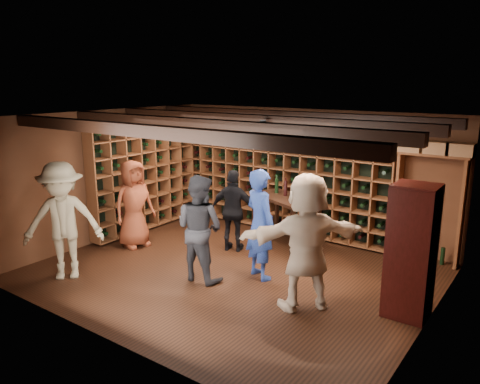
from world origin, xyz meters
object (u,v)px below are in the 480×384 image
Objects in this scene: guest_woman_black at (234,211)px; guest_beige at (306,242)px; man_blue_shirt at (260,224)px; tasting_table at (284,203)px; man_grey_suit at (199,228)px; guest_red_floral at (134,204)px; guest_khaki at (63,221)px; display_cabinet at (411,254)px.

guest_woman_black is 2.43m from guest_beige.
tasting_table is (-0.36, 1.36, -0.02)m from man_blue_shirt.
man_grey_suit is 1.99m from tasting_table.
man_blue_shirt is at bearing 127.56° from guest_woman_black.
guest_red_floral is 0.86× the size of guest_beige.
guest_red_floral is 0.88× the size of guest_khaki.
man_blue_shirt is 1.20× the size of tasting_table.
display_cabinet is 1.01× the size of man_blue_shirt.
man_blue_shirt is at bearing -52.52° from tasting_table.
guest_beige is (-1.20, -0.58, 0.09)m from display_cabinet.
guest_beige reaches higher than guest_red_floral.
tasting_table is at bearing 154.06° from display_cabinet.
man_blue_shirt is 0.92× the size of guest_beige.
guest_beige reaches higher than display_cabinet.
guest_beige is at bearing -178.13° from man_grey_suit.
guest_beige is (1.78, 0.10, 0.11)m from man_grey_suit.
man_blue_shirt reaches higher than tasting_table.
guest_khaki is 3.79m from tasting_table.
guest_red_floral is at bearing -124.06° from tasting_table.
guest_red_floral is (-4.94, -0.25, -0.04)m from display_cabinet.
display_cabinet is at bearing 151.48° from guest_woman_black.
guest_beige is 2.33m from tasting_table.
guest_beige is at bearing -85.03° from guest_red_floral.
display_cabinet is at bearing -25.47° from guest_khaki.
man_blue_shirt is 1.06× the size of guest_red_floral.
guest_woman_black is (-0.31, 1.32, -0.08)m from man_grey_suit.
man_blue_shirt is 0.94m from man_grey_suit.
guest_beige is 1.31× the size of tasting_table.
man_grey_suit is 1.79m from guest_beige.
man_blue_shirt is 1.05× the size of man_grey_suit.
guest_red_floral is (-1.95, 0.44, -0.01)m from man_grey_suit.
guest_woman_black is at bearing 13.08° from guest_khaki.
man_grey_suit is at bearing -78.02° from tasting_table.
display_cabinet is at bearing -168.46° from man_grey_suit.
guest_woman_black is 0.94m from tasting_table.
man_grey_suit is (-0.73, -0.60, -0.04)m from man_blue_shirt.
man_grey_suit is 1.36m from guest_woman_black.
tasting_table is (2.32, 1.52, 0.04)m from guest_red_floral.
tasting_table is at bearing -99.67° from guest_beige.
guest_red_floral is at bearing -13.91° from man_grey_suit.
guest_khaki is at bearing -162.89° from guest_red_floral.
guest_khaki is at bearing 58.88° from man_blue_shirt.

